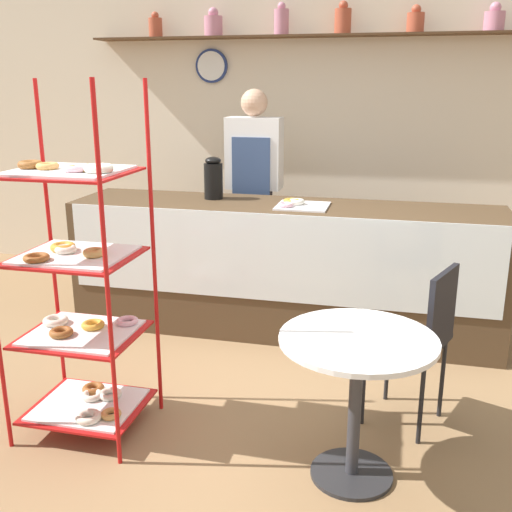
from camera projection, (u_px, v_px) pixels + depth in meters
name	position (u px, v px, depth m)	size (l,w,h in m)	color
ground_plane	(236.00, 419.00, 3.35)	(14.00, 14.00, 0.00)	olive
back_wall	(313.00, 132.00, 5.46)	(10.00, 0.30, 2.70)	beige
display_counter	(283.00, 268.00, 4.45)	(3.13, 0.69, 0.96)	#4C3823
pastry_rack	(79.00, 292.00, 3.06)	(0.64, 0.55, 1.83)	#B71414
person_worker	(254.00, 189.00, 4.93)	(0.44, 0.23, 1.77)	#282833
cafe_table	(357.00, 373.00, 2.72)	(0.72, 0.72, 0.72)	#262628
cafe_chair	(423.00, 330.00, 3.15)	(0.49, 0.49, 0.90)	black
coffee_carafe	(213.00, 178.00, 4.50)	(0.14, 0.14, 0.32)	black
donut_tray_counter	(298.00, 204.00, 4.24)	(0.36, 0.35, 0.05)	silver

